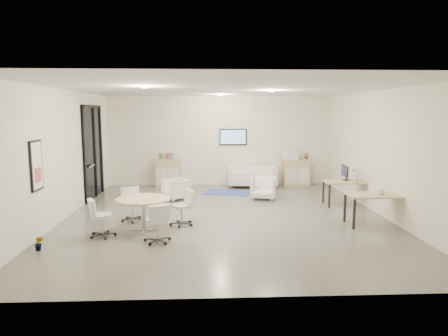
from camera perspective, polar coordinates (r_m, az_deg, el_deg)
room_shell at (r=9.96m, az=0.19°, el=2.00°), size 9.60×10.60×4.80m
glass_door at (r=12.92m, az=-18.20°, el=2.55°), size 0.09×1.90×2.85m
artwork at (r=9.06m, az=-25.23°, el=0.29°), size 0.05×0.54×1.04m
wall_tv at (r=14.41m, az=1.30°, el=4.46°), size 0.98×0.06×0.58m
ceiling_spots at (r=10.74m, az=-1.11°, el=10.88°), size 3.14×4.14×0.03m
sideboard_left at (r=14.36m, az=-8.02°, el=-0.69°), size 0.87×0.45×0.98m
sideboard_right at (r=14.67m, az=10.25°, el=-0.62°), size 0.95×0.46×0.95m
books at (r=14.29m, az=-8.24°, el=1.70°), size 0.50×0.14×0.22m
printer at (r=14.54m, az=9.42°, el=1.85°), size 0.53×0.46×0.34m
loveseat at (r=14.24m, az=4.03°, el=-1.28°), size 1.75×0.94×0.64m
blue_rug at (r=13.21m, az=0.49°, el=-3.50°), size 1.70×1.39×0.01m
armchair_left at (r=12.23m, az=-6.90°, el=-2.85°), size 0.91×0.92×0.70m
armchair_right at (r=12.27m, az=5.63°, el=-2.69°), size 0.86×0.83×0.75m
desk_rear at (r=11.88m, az=17.29°, el=-2.16°), size 1.33×0.67×0.69m
desk_front at (r=10.00m, az=21.09°, el=-3.94°), size 1.43×0.73×0.74m
monitor at (r=11.96m, az=16.92°, el=-0.59°), size 0.20×0.50×0.44m
round_table at (r=9.09m, az=-11.44°, el=-4.77°), size 1.21×1.21×0.74m
meeting_chairs at (r=9.15m, az=-11.40°, el=-6.27°), size 2.42×2.42×0.82m
plant_cabinet at (r=14.66m, az=11.72°, el=1.65°), size 0.27×0.30×0.22m
plant_floor at (r=8.58m, az=-24.90°, el=-10.24°), size 0.16×0.29×0.13m
cup at (r=9.93m, az=21.62°, el=-3.24°), size 0.14×0.12×0.12m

